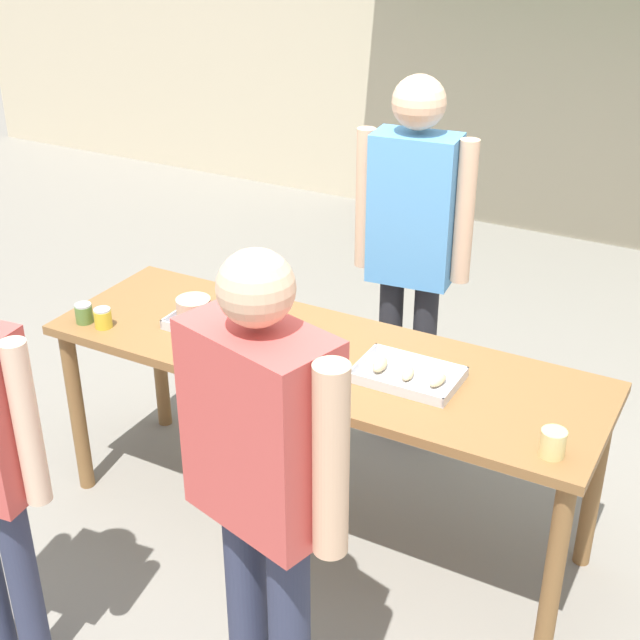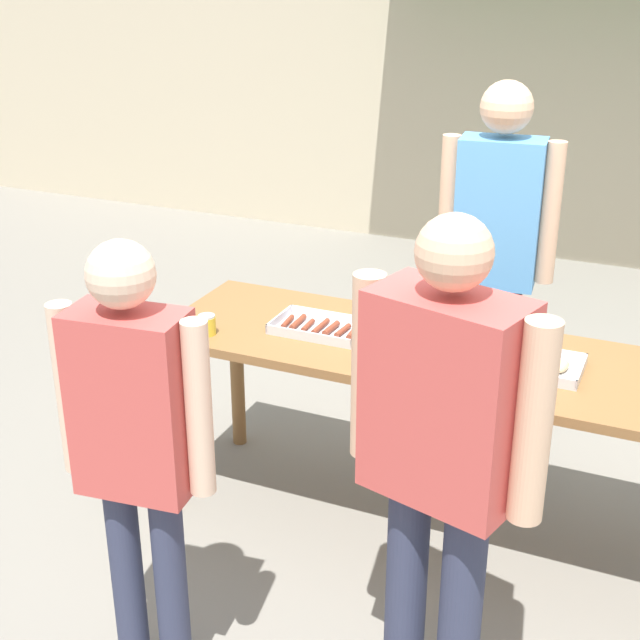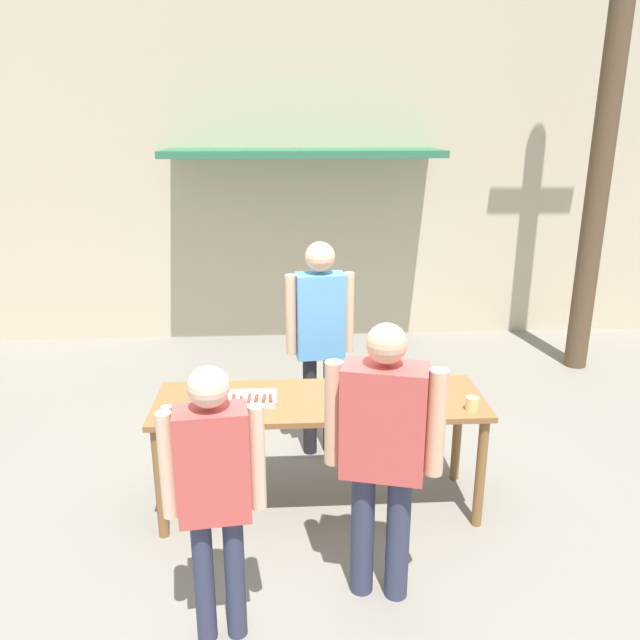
# 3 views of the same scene
# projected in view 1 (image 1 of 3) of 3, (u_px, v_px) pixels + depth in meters

# --- Properties ---
(ground_plane) EXTENTS (24.00, 24.00, 0.00)m
(ground_plane) POSITION_uv_depth(u_px,v_px,m) (320.00, 520.00, 4.01)
(ground_plane) COLOR gray
(serving_table) EXTENTS (2.33, 0.73, 0.87)m
(serving_table) POSITION_uv_depth(u_px,v_px,m) (320.00, 375.00, 3.66)
(serving_table) COLOR brown
(serving_table) RESTS_ON ground
(food_tray_sausages) EXTENTS (0.39, 0.25, 0.04)m
(food_tray_sausages) POSITION_uv_depth(u_px,v_px,m) (215.00, 325.00, 3.81)
(food_tray_sausages) COLOR silver
(food_tray_sausages) RESTS_ON serving_table
(food_tray_buns) EXTENTS (0.40, 0.26, 0.05)m
(food_tray_buns) POSITION_uv_depth(u_px,v_px,m) (406.00, 375.00, 3.43)
(food_tray_buns) COLOR silver
(food_tray_buns) RESTS_ON serving_table
(condiment_jar_mustard) EXTENTS (0.08, 0.08, 0.09)m
(condiment_jar_mustard) POSITION_uv_depth(u_px,v_px,m) (84.00, 313.00, 3.84)
(condiment_jar_mustard) COLOR #567A38
(condiment_jar_mustard) RESTS_ON serving_table
(condiment_jar_ketchup) EXTENTS (0.08, 0.08, 0.09)m
(condiment_jar_ketchup) POSITION_uv_depth(u_px,v_px,m) (103.00, 318.00, 3.80)
(condiment_jar_ketchup) COLOR gold
(condiment_jar_ketchup) RESTS_ON serving_table
(beer_cup) EXTENTS (0.09, 0.09, 0.10)m
(beer_cup) POSITION_uv_depth(u_px,v_px,m) (553.00, 443.00, 2.97)
(beer_cup) COLOR #DBC67A
(beer_cup) RESTS_ON serving_table
(person_server_behind_table) EXTENTS (0.56, 0.25, 1.84)m
(person_server_behind_table) POSITION_uv_depth(u_px,v_px,m) (412.00, 233.00, 4.11)
(person_server_behind_table) COLOR #232328
(person_server_behind_table) RESTS_ON ground
(person_customer_with_cup) EXTENTS (0.65, 0.37, 1.72)m
(person_customer_with_cup) POSITION_uv_depth(u_px,v_px,m) (262.00, 465.00, 2.70)
(person_customer_with_cup) COLOR #333851
(person_customer_with_cup) RESTS_ON ground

